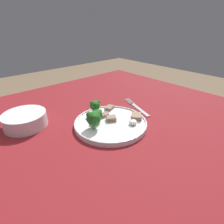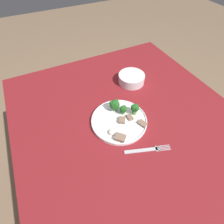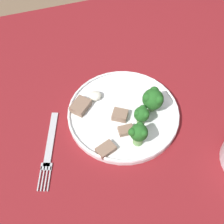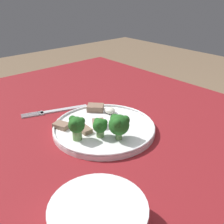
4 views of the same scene
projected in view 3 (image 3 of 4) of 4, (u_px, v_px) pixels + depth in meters
table at (124, 155)px, 0.79m from camera, size 1.19×1.06×0.77m
dinner_plate at (123, 114)px, 0.74m from camera, size 0.26×0.26×0.02m
fork at (49, 148)px, 0.69m from camera, size 0.08×0.19×0.00m
broccoli_floret_near_rim_left at (142, 114)px, 0.70m from camera, size 0.04×0.04×0.05m
broccoli_floret_center_left at (153, 99)px, 0.71m from camera, size 0.05×0.05×0.06m
broccoli_floret_back_left at (139, 133)px, 0.66m from camera, size 0.04×0.04×0.06m
meat_slice_front_slice at (118, 115)px, 0.72m from camera, size 0.04×0.04×0.02m
meat_slice_middle_slice at (127, 129)px, 0.70m from camera, size 0.04×0.02×0.01m
meat_slice_rear_slice at (81, 106)px, 0.74m from camera, size 0.06×0.06×0.02m
meat_slice_edge_slice at (106, 149)px, 0.67m from camera, size 0.05×0.04×0.01m
sauce_dollop at (95, 96)px, 0.76m from camera, size 0.03×0.03×0.02m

